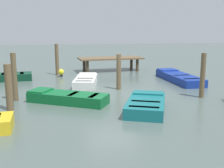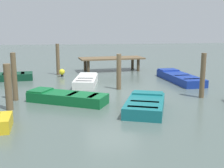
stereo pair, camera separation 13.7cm
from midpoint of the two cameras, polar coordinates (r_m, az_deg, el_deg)
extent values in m
plane|color=#4C5B56|center=(13.32, 0.30, -1.48)|extent=(80.00, 80.00, 0.00)
cube|color=brown|center=(19.50, 0.10, 5.31)|extent=(4.58, 2.13, 0.10)
cylinder|color=#473927|center=(20.66, 4.42, 4.30)|extent=(0.20, 0.20, 0.85)
cylinder|color=#473927|center=(19.54, 5.60, 3.87)|extent=(0.20, 0.20, 0.85)
cylinder|color=#473927|center=(19.75, -5.34, 3.95)|extent=(0.20, 0.20, 0.85)
cylinder|color=#473927|center=(18.58, -4.69, 3.50)|extent=(0.20, 0.20, 0.85)
cube|color=#0C3823|center=(17.18, -21.85, 1.30)|extent=(3.75, 1.49, 0.40)
cube|color=maroon|center=(17.12, -20.99, 1.95)|extent=(0.29, 0.90, 0.04)
cube|color=maroon|center=(17.05, -17.62, 2.13)|extent=(0.29, 0.90, 0.04)
cube|color=silver|center=(14.81, -5.09, 0.58)|extent=(1.57, 2.92, 0.40)
cube|color=#334772|center=(14.79, -5.09, 1.12)|extent=(1.26, 2.47, 0.04)
cube|color=silver|center=(15.83, -4.67, 2.14)|extent=(1.05, 0.78, 0.06)
cube|color=navy|center=(14.57, -5.19, 1.13)|extent=(0.85, 0.36, 0.04)
cube|color=navy|center=(13.83, -5.54, 0.56)|extent=(0.85, 0.36, 0.04)
cube|color=navy|center=(16.24, 13.92, 1.25)|extent=(1.33, 4.15, 0.40)
cube|color=silver|center=(16.22, 13.95, 1.74)|extent=(1.05, 3.53, 0.04)
cube|color=navy|center=(17.64, 11.71, 2.89)|extent=(1.10, 0.94, 0.06)
cube|color=#A4A49F|center=(15.94, 14.43, 1.69)|extent=(0.93, 0.23, 0.04)
cube|color=#A4A49F|center=(14.95, 16.33, 0.97)|extent=(0.93, 0.23, 0.04)
cube|color=#14666B|center=(10.25, 7.19, -4.35)|extent=(2.20, 2.92, 0.40)
cube|color=beige|center=(10.22, 7.21, -3.60)|extent=(1.78, 2.45, 0.04)
cube|color=#14666B|center=(11.18, 7.70, -1.82)|extent=(1.31, 0.98, 0.06)
cube|color=#9B9789|center=(10.02, 7.12, -3.66)|extent=(1.02, 0.57, 0.04)
cube|color=#9B9789|center=(9.33, 6.71, -4.79)|extent=(1.02, 0.57, 0.04)
cube|color=#0F602D|center=(11.37, -8.81, -2.82)|extent=(3.33, 2.50, 0.40)
cube|color=orange|center=(11.34, -8.83, -2.14)|extent=(2.79, 2.06, 0.04)
cube|color=#0F602D|center=(11.97, -14.17, -1.20)|extent=(1.08, 1.16, 0.06)
cube|color=#B06E1E|center=(11.22, -7.75, -2.04)|extent=(0.57, 0.80, 0.04)
cube|color=#B06E1E|center=(10.85, -3.56, -2.43)|extent=(0.57, 0.80, 0.04)
cylinder|color=brown|center=(10.78, -20.15, -0.61)|extent=(0.26, 0.26, 1.71)
cylinder|color=brown|center=(13.58, 1.70, 2.52)|extent=(0.23, 0.23, 1.75)
cylinder|color=brown|center=(18.20, -10.83, 4.98)|extent=(0.23, 0.23, 1.99)
cylinder|color=brown|center=(12.12, -19.09, 1.40)|extent=(0.21, 0.21, 1.99)
cylinder|color=brown|center=(12.53, 18.39, 1.63)|extent=(0.21, 0.21, 1.94)
cylinder|color=#262626|center=(17.59, -9.97, 1.71)|extent=(0.16, 0.16, 0.12)
sphere|color=yellow|center=(17.55, -10.00, 2.48)|extent=(0.36, 0.36, 0.36)
camera|label=1|loc=(0.07, -89.70, 0.06)|focal=44.58mm
camera|label=2|loc=(0.07, 90.30, -0.06)|focal=44.58mm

